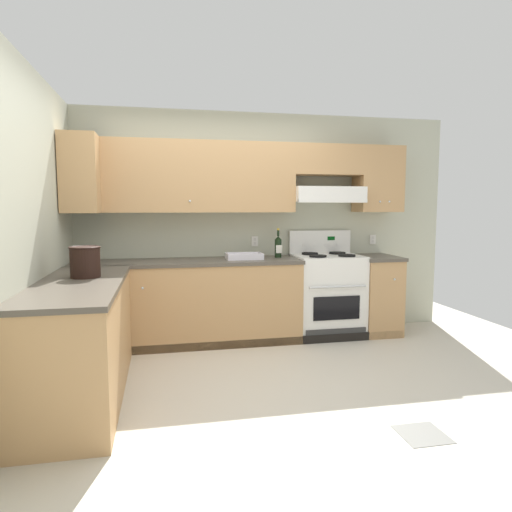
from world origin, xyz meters
TOP-DOWN VIEW (x-y plane):
  - ground_plane at (0.00, 0.00)m, footprint 7.04×7.04m
  - floor_accent_tile at (1.02, -1.09)m, footprint 0.30×0.30m
  - wall_back at (0.39, 1.53)m, footprint 4.68×0.57m
  - wall_left at (-1.59, 0.23)m, footprint 0.47×4.00m
  - counter_back_run at (-0.00, 1.24)m, footprint 3.60×0.65m
  - counter_left_run at (-1.24, -0.00)m, footprint 0.63×1.91m
  - stove at (1.24, 1.25)m, footprint 0.76×0.62m
  - wine_bottle at (0.67, 1.32)m, footprint 0.08×0.08m
  - bowl at (0.26, 1.24)m, footprint 0.39×0.25m
  - bucket at (-1.23, 0.21)m, footprint 0.25×0.25m

SIDE VIEW (x-z plane):
  - ground_plane at x=0.00m, z-range 0.00..0.00m
  - floor_accent_tile at x=1.02m, z-range 0.00..0.01m
  - counter_back_run at x=0.00m, z-range 0.00..0.91m
  - counter_left_run at x=-1.24m, z-range 0.00..0.91m
  - stove at x=1.24m, z-range -0.12..1.08m
  - bowl at x=0.26m, z-range 0.90..0.96m
  - wine_bottle at x=0.67m, z-range 0.87..1.20m
  - bucket at x=-1.23m, z-range 0.92..1.17m
  - wall_left at x=-1.59m, z-range 0.06..2.61m
  - wall_back at x=0.39m, z-range 0.20..2.75m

